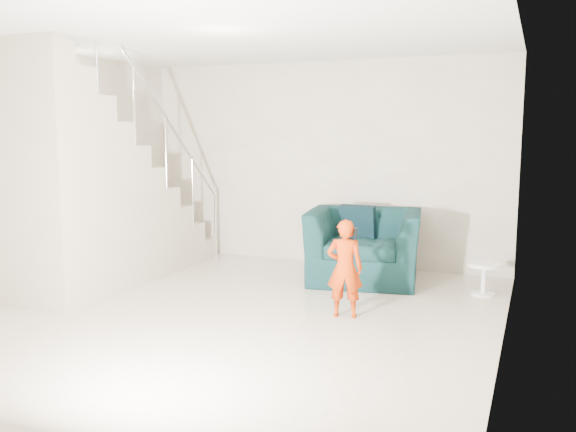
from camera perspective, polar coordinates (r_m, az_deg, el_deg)
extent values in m
plane|color=tan|center=(5.98, -5.81, -9.54)|extent=(5.50, 5.50, 0.00)
plane|color=silver|center=(5.76, -6.21, 16.97)|extent=(5.50, 5.50, 0.00)
plane|color=#A79888|center=(8.23, 3.16, 4.92)|extent=(5.00, 0.00, 5.00)
plane|color=#A79888|center=(7.24, -23.72, 3.81)|extent=(0.00, 5.50, 5.50)
plane|color=#A79888|center=(5.03, 19.93, 2.41)|extent=(0.00, 5.50, 5.50)
imported|color=black|center=(7.36, 7.12, -2.76)|extent=(1.49, 1.35, 0.85)
imported|color=#9F2205|center=(5.92, 5.34, -4.89)|extent=(0.39, 0.30, 0.96)
cylinder|color=white|center=(7.01, 17.90, -4.35)|extent=(0.36, 0.36, 0.04)
cylinder|color=white|center=(7.05, 17.84, -5.79)|extent=(0.05, 0.05, 0.33)
cylinder|color=white|center=(7.08, 17.79, -6.96)|extent=(0.25, 0.25, 0.03)
cube|color=#ADA089|center=(8.90, -10.04, -2.85)|extent=(1.00, 0.30, 0.27)
cube|color=#ADA089|center=(8.62, -11.13, -2.31)|extent=(1.00, 0.30, 0.54)
cube|color=#ADA089|center=(8.36, -12.29, -1.74)|extent=(1.00, 0.30, 0.81)
cube|color=#ADA089|center=(8.09, -13.52, -1.12)|extent=(1.00, 0.30, 1.08)
cube|color=#ADA089|center=(7.84, -14.84, -0.47)|extent=(1.00, 0.30, 1.35)
cube|color=#ADA089|center=(7.58, -16.24, 0.23)|extent=(1.00, 0.30, 1.62)
cube|color=#ADA089|center=(7.34, -17.74, 0.98)|extent=(1.00, 0.30, 1.89)
cube|color=#ADA089|center=(7.10, -19.34, 1.77)|extent=(1.00, 0.30, 2.16)
cube|color=#ADA089|center=(6.87, -21.06, 2.62)|extent=(1.00, 0.30, 2.43)
cube|color=#ADA089|center=(6.64, -22.89, 3.53)|extent=(1.00, 0.30, 2.70)
cylinder|color=silver|center=(7.35, -12.84, 11.37)|extent=(0.04, 3.03, 2.73)
cylinder|color=silver|center=(8.71, -6.79, -0.58)|extent=(0.04, 0.04, 1.00)
cube|color=black|center=(7.58, 6.53, -0.58)|extent=(0.44, 0.21, 0.43)
cube|color=black|center=(7.39, 2.77, -1.79)|extent=(0.05, 0.52, 0.58)
cube|color=black|center=(5.79, 6.39, -1.62)|extent=(0.03, 0.05, 0.10)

